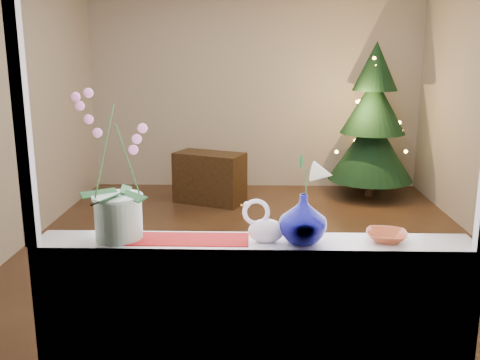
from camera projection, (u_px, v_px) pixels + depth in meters
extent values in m
plane|color=#362016|center=(254.00, 247.00, 5.20)|extent=(5.00, 5.00, 0.00)
cube|color=beige|center=(255.00, 90.00, 7.32)|extent=(4.50, 0.10, 2.70)
cube|color=beige|center=(255.00, 161.00, 2.45)|extent=(4.50, 0.10, 2.70)
cube|color=beige|center=(12.00, 107.00, 4.95)|extent=(0.10, 5.00, 2.70)
cube|color=white|center=(254.00, 336.00, 2.70)|extent=(2.20, 0.08, 0.88)
cube|color=white|center=(255.00, 244.00, 2.68)|extent=(2.20, 0.26, 0.04)
cube|color=maroon|center=(179.00, 239.00, 2.69)|extent=(0.70, 0.20, 0.01)
imported|color=#060560|center=(303.00, 215.00, 2.62)|extent=(0.32, 0.32, 0.28)
sphere|color=white|center=(294.00, 235.00, 2.65)|extent=(0.09, 0.09, 0.07)
imported|color=#AF4A27|center=(386.00, 237.00, 2.67)|extent=(0.20, 0.20, 0.04)
cube|color=black|center=(210.00, 178.00, 6.68)|extent=(0.94, 0.72, 0.63)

